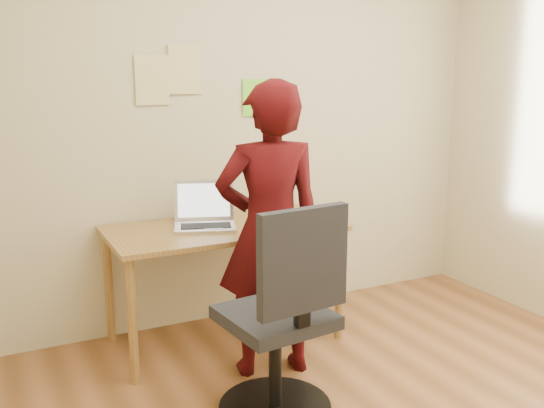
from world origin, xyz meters
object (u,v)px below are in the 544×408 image
laptop (204,217)px  person (270,231)px  office_chair (283,329)px  desk (224,240)px  phone (266,229)px

laptop → person: (0.18, -0.52, 0.02)m
person → laptop: bearing=-59.0°
laptop → office_chair: office_chair is taller
desk → laptop: size_ratio=3.13×
office_chair → person: bearing=64.9°
laptop → desk: bearing=-6.4°
laptop → phone: 0.39m
laptop → phone: laptop is taller
phone → person: bearing=-127.8°
phone → office_chair: (-0.28, -0.76, -0.28)m
desk → office_chair: (-0.08, -0.95, -0.19)m
phone → office_chair: 0.86m
desk → office_chair: office_chair is taller
laptop → phone: bearing=-19.3°
laptop → office_chair: size_ratio=0.41×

